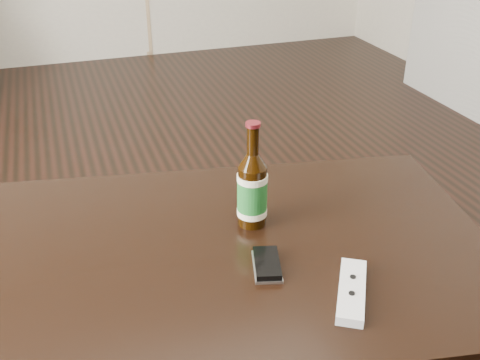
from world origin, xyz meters
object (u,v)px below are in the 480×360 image
object	(u,v)px
beer_bottle	(252,190)
phone	(267,265)
coffee_table	(203,272)
remote	(352,291)

from	to	relation	value
beer_bottle	phone	size ratio (longest dim) A/B	2.14
phone	coffee_table	bearing A→B (deg)	150.81
coffee_table	phone	size ratio (longest dim) A/B	11.77
beer_bottle	phone	bearing A→B (deg)	-99.64
coffee_table	remote	world-z (taller)	remote
coffee_table	remote	xyz separation A→B (m)	(0.24, -0.25, 0.08)
coffee_table	phone	bearing A→B (deg)	-44.92
beer_bottle	phone	xyz separation A→B (m)	(-0.03, -0.17, -0.08)
coffee_table	remote	bearing A→B (deg)	-46.11
phone	remote	xyz separation A→B (m)	(0.13, -0.14, 0.00)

